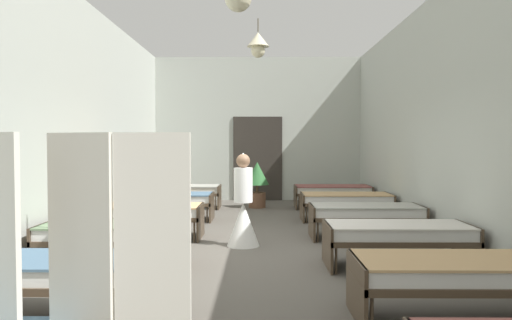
{
  "coord_description": "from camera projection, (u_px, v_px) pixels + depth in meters",
  "views": [
    {
      "loc": [
        0.07,
        -7.23,
        1.64
      ],
      "look_at": [
        0.0,
        0.66,
        1.36
      ],
      "focal_mm": 33.44,
      "sensor_mm": 36.0,
      "label": 1
    }
  ],
  "objects": [
    {
      "name": "ground_plane",
      "position": [
        256.0,
        254.0,
        7.28
      ],
      "size": [
        6.48,
        13.5,
        0.1
      ],
      "primitive_type": "cube",
      "color": "#59544C"
    },
    {
      "name": "nurse_near_aisle",
      "position": [
        243.0,
        213.0,
        7.59
      ],
      "size": [
        0.52,
        0.52,
        1.49
      ],
      "rotation": [
        0.0,
        0.0,
        3.57
      ],
      "color": "white",
      "rests_on": "ground"
    },
    {
      "name": "room_shell",
      "position": [
        256.0,
        120.0,
        8.52
      ],
      "size": [
        6.28,
        13.1,
        4.1
      ],
      "color": "#B2B7AD",
      "rests_on": "ground"
    },
    {
      "name": "bed_left_row_3",
      "position": [
        147.0,
        213.0,
        8.23
      ],
      "size": [
        1.9,
        0.84,
        0.57
      ],
      "color": "#473828",
      "rests_on": "ground"
    },
    {
      "name": "bed_left_row_1",
      "position": [
        50.0,
        272.0,
        4.43
      ],
      "size": [
        1.9,
        0.84,
        0.57
      ],
      "color": "#473828",
      "rests_on": "ground"
    },
    {
      "name": "bed_left_row_5",
      "position": [
        183.0,
        191.0,
        12.03
      ],
      "size": [
        1.9,
        0.84,
        0.57
      ],
      "color": "#473828",
      "rests_on": "ground"
    },
    {
      "name": "bed_right_row_3",
      "position": [
        366.0,
        213.0,
        8.2
      ],
      "size": [
        1.9,
        0.84,
        0.57
      ],
      "color": "#473828",
      "rests_on": "ground"
    },
    {
      "name": "bed_right_row_1",
      "position": [
        457.0,
        273.0,
        4.4
      ],
      "size": [
        1.9,
        0.84,
        0.57
      ],
      "color": "#473828",
      "rests_on": "ground"
    },
    {
      "name": "potted_plant",
      "position": [
        257.0,
        180.0,
        12.1
      ],
      "size": [
        0.6,
        0.6,
        1.16
      ],
      "color": "brown",
      "rests_on": "ground"
    },
    {
      "name": "bed_right_row_5",
      "position": [
        332.0,
        191.0,
        12.0
      ],
      "size": [
        1.9,
        0.84,
        0.57
      ],
      "color": "#473828",
      "rests_on": "ground"
    },
    {
      "name": "bed_left_row_4",
      "position": [
        168.0,
        200.0,
        10.13
      ],
      "size": [
        1.9,
        0.84,
        0.57
      ],
      "color": "#473828",
      "rests_on": "ground"
    },
    {
      "name": "bed_right_row_2",
      "position": [
        398.0,
        234.0,
        6.3
      ],
      "size": [
        1.9,
        0.84,
        0.57
      ],
      "color": "#473828",
      "rests_on": "ground"
    },
    {
      "name": "bed_right_row_4",
      "position": [
        346.0,
        200.0,
        10.1
      ],
      "size": [
        1.9,
        0.84,
        0.57
      ],
      "color": "#473828",
      "rests_on": "ground"
    },
    {
      "name": "privacy_screen",
      "position": [
        78.0,
        286.0,
        2.63
      ],
      "size": [
        1.23,
        0.28,
        1.7
      ],
      "rotation": [
        0.0,
        0.0,
        -0.34
      ],
      "color": "silver",
      "rests_on": "ground"
    },
    {
      "name": "bed_left_row_2",
      "position": [
        113.0,
        234.0,
        6.33
      ],
      "size": [
        1.9,
        0.84,
        0.57
      ],
      "color": "#473828",
      "rests_on": "ground"
    }
  ]
}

